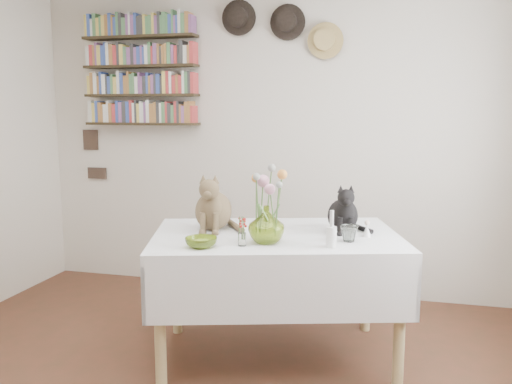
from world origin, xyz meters
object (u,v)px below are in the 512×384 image
(flower_vase, at_px, (266,224))
(dining_table, at_px, (276,265))
(bookshelf_unit, at_px, (141,71))
(black_cat, at_px, (343,207))
(tabby_cat, at_px, (213,200))

(flower_vase, bearing_deg, dining_table, 88.42)
(bookshelf_unit, bearing_deg, flower_vase, -44.47)
(dining_table, height_order, flower_vase, flower_vase)
(dining_table, xyz_separation_m, flower_vase, (-0.01, -0.23, 0.30))
(dining_table, xyz_separation_m, black_cat, (0.38, 0.18, 0.35))
(dining_table, distance_m, flower_vase, 0.38)
(dining_table, height_order, bookshelf_unit, bookshelf_unit)
(tabby_cat, xyz_separation_m, flower_vase, (0.40, -0.25, -0.08))
(black_cat, distance_m, flower_vase, 0.56)
(black_cat, bearing_deg, tabby_cat, 177.28)
(dining_table, xyz_separation_m, tabby_cat, (-0.41, 0.02, 0.38))
(flower_vase, distance_m, bookshelf_unit, 2.22)
(flower_vase, bearing_deg, black_cat, 46.61)
(tabby_cat, height_order, black_cat, tabby_cat)
(dining_table, bearing_deg, tabby_cat, 176.64)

